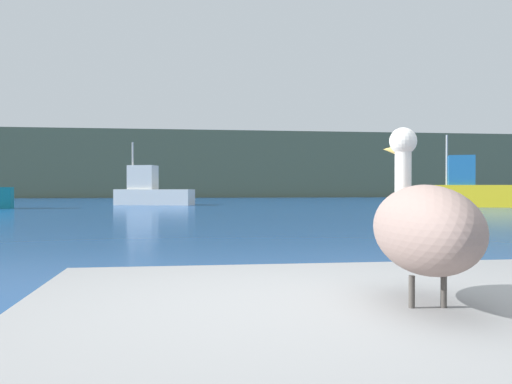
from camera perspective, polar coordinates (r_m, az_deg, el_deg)
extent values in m
cube|color=#5B664C|center=(67.44, -7.24, 2.78)|extent=(140.00, 11.89, 7.73)
cube|color=gray|center=(2.90, 17.33, -17.28)|extent=(3.99, 3.01, 0.61)
ellipsoid|color=gray|center=(2.77, 17.37, -3.78)|extent=(0.55, 1.06, 0.44)
cylinder|color=white|center=(3.10, 15.28, 1.14)|extent=(0.09, 0.09, 0.35)
sphere|color=white|center=(3.11, 15.29, 5.20)|extent=(0.15, 0.15, 0.15)
cone|color=gold|center=(3.35, 14.05, 4.35)|extent=(0.10, 0.37, 0.09)
cylinder|color=#4C4742|center=(2.73, 16.13, -10.09)|extent=(0.03, 0.03, 0.15)
cylinder|color=#4C4742|center=(2.78, 19.22, -9.91)|extent=(0.03, 0.03, 0.15)
cube|color=yellow|center=(35.21, 22.14, -0.39)|extent=(5.65, 3.88, 1.32)
cube|color=#1E6099|center=(35.16, 20.87, 2.16)|extent=(1.95, 1.91, 1.80)
cylinder|color=#B2B2B2|center=(35.15, 19.51, 3.21)|extent=(0.12, 0.12, 3.08)
cube|color=white|center=(36.65, -10.66, -0.54)|extent=(5.38, 3.08, 1.05)
cube|color=silver|center=(36.94, -11.87, 1.52)|extent=(2.04, 1.78, 1.60)
cylinder|color=#B2B2B2|center=(37.22, -12.89, 2.72)|extent=(0.12, 0.12, 3.17)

